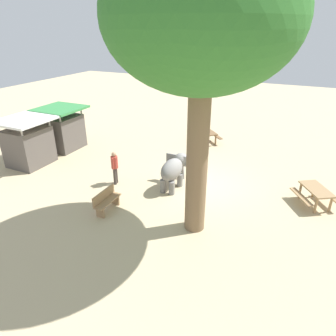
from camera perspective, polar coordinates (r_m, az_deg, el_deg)
ground_plane at (r=14.47m, az=6.54°, el=-3.32°), size 60.00×60.00×0.00m
elephant at (r=13.85m, az=1.12°, el=-0.17°), size 2.10×1.42×1.46m
person_handler at (r=14.38m, az=-9.99°, el=0.48°), size 0.50×0.32×1.62m
shade_tree_main at (r=9.44m, az=6.68°, el=25.88°), size 6.11×5.60×9.26m
wooden_bench at (r=12.58m, az=-11.53°, el=-5.94°), size 1.40×0.41×0.88m
picnic_table_near at (r=19.58m, az=7.35°, el=6.31°), size 2.11×2.11×0.78m
picnic_table_far at (r=14.05m, az=26.04°, el=-4.17°), size 2.06×2.05×0.78m
market_stall_white at (r=17.82m, az=-24.76°, el=4.08°), size 2.50×2.50×2.52m
market_stall_green at (r=19.48m, az=-19.16°, el=6.71°), size 2.50×2.50×2.52m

